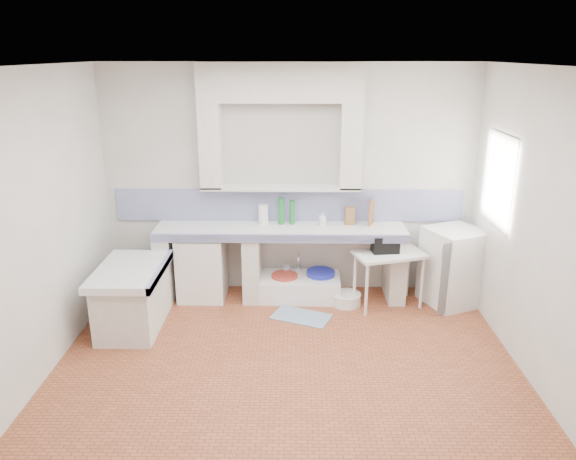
{
  "coord_description": "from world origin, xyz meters",
  "views": [
    {
      "loc": [
        0.08,
        -4.54,
        2.91
      ],
      "look_at": [
        0.0,
        1.0,
        1.1
      ],
      "focal_mm": 34.2,
      "sensor_mm": 36.0,
      "label": 1
    }
  ],
  "objects_px": {
    "side_table": "(388,279)",
    "fridge": "(453,267)",
    "sink": "(299,288)",
    "stove": "(202,267)"
  },
  "relations": [
    {
      "from": "stove",
      "to": "fridge",
      "type": "bearing_deg",
      "value": -1.51
    },
    {
      "from": "stove",
      "to": "side_table",
      "type": "bearing_deg",
      "value": -4.83
    },
    {
      "from": "fridge",
      "to": "sink",
      "type": "bearing_deg",
      "value": 151.74
    },
    {
      "from": "side_table",
      "to": "fridge",
      "type": "bearing_deg",
      "value": -9.48
    },
    {
      "from": "side_table",
      "to": "fridge",
      "type": "distance_m",
      "value": 0.8
    },
    {
      "from": "sink",
      "to": "fridge",
      "type": "xyz_separation_m",
      "value": [
        1.85,
        -0.12,
        0.34
      ]
    },
    {
      "from": "sink",
      "to": "fridge",
      "type": "distance_m",
      "value": 1.88
    },
    {
      "from": "side_table",
      "to": "fridge",
      "type": "height_order",
      "value": "fridge"
    },
    {
      "from": "side_table",
      "to": "fridge",
      "type": "xyz_separation_m",
      "value": [
        0.78,
        0.1,
        0.13
      ]
    },
    {
      "from": "stove",
      "to": "side_table",
      "type": "height_order",
      "value": "stove"
    }
  ]
}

